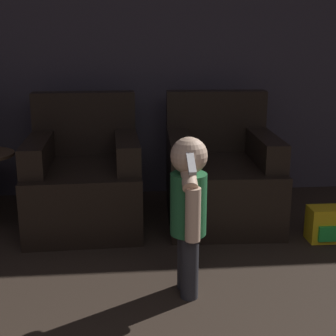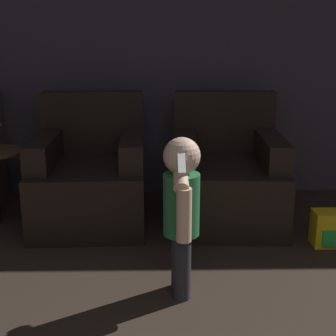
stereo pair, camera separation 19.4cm
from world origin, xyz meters
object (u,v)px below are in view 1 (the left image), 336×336
(person_toddler, at_px, (189,204))
(armchair_right, at_px, (220,176))
(armchair_left, at_px, (85,179))
(toy_backpack, at_px, (327,224))

(person_toddler, bearing_deg, armchair_right, 157.08)
(armchair_right, height_order, person_toddler, armchair_right)
(armchair_left, bearing_deg, toy_backpack, -19.02)
(armchair_right, distance_m, person_toddler, 1.18)
(armchair_left, bearing_deg, armchair_right, -2.01)
(armchair_left, xyz_separation_m, armchair_right, (1.01, -0.00, 0.00))
(armchair_left, bearing_deg, person_toddler, -62.40)
(armchair_right, bearing_deg, toy_backpack, -35.65)
(person_toddler, distance_m, toy_backpack, 1.25)
(person_toddler, bearing_deg, armchair_left, -153.88)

